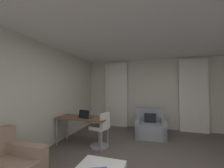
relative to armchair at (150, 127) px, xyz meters
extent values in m
cube|color=beige|center=(0.04, 0.94, 1.03)|extent=(5.12, 0.06, 2.60)
cube|color=beige|center=(-2.49, -2.09, 1.03)|extent=(0.06, 6.12, 2.60)
cube|color=white|center=(0.04, -2.09, 2.36)|extent=(5.12, 6.12, 0.06)
cube|color=silver|center=(-1.33, 0.81, 0.98)|extent=(0.90, 0.06, 2.50)
cube|color=silver|center=(1.42, 0.81, 0.98)|extent=(0.90, 0.06, 2.50)
cube|color=#997A66|center=(-1.92, -2.78, 0.03)|extent=(0.86, 0.16, 0.60)
cube|color=gray|center=(0.00, -0.04, -0.07)|extent=(0.92, 0.88, 0.41)
cube|color=gray|center=(-0.01, 0.31, 0.35)|extent=(0.88, 0.18, 0.43)
cube|color=gray|center=(0.38, -0.02, 0.00)|extent=(0.16, 0.85, 0.55)
cube|color=gray|center=(-0.38, -0.06, 0.00)|extent=(0.16, 0.85, 0.55)
cube|color=black|center=(0.00, 0.08, 0.23)|extent=(0.37, 0.22, 0.37)
cube|color=brown|center=(-1.72, -1.19, 0.43)|extent=(1.36, 0.56, 0.04)
cylinder|color=#99999E|center=(-2.35, -0.96, 0.07)|extent=(0.04, 0.04, 0.69)
cylinder|color=#99999E|center=(-1.08, -0.96, 0.07)|extent=(0.04, 0.04, 0.69)
cylinder|color=#99999E|center=(-2.35, -1.43, 0.07)|extent=(0.04, 0.04, 0.69)
cylinder|color=#99999E|center=(-1.08, -1.43, 0.07)|extent=(0.04, 0.04, 0.69)
cylinder|color=gray|center=(-1.22, -1.20, -0.04)|extent=(0.06, 0.06, 0.46)
cylinder|color=gray|center=(-1.22, -1.20, -0.25)|extent=(0.48, 0.48, 0.04)
cube|color=silver|center=(-1.22, -1.20, 0.23)|extent=(0.49, 0.49, 0.08)
cube|color=silver|center=(-1.06, -1.25, 0.44)|extent=(0.15, 0.36, 0.34)
cube|color=#2D2D33|center=(-1.57, -1.24, 0.46)|extent=(0.36, 0.28, 0.02)
cube|color=black|center=(-1.60, -1.35, 0.57)|extent=(0.32, 0.12, 0.20)
camera|label=1|loc=(0.12, -4.54, 1.23)|focal=22.23mm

